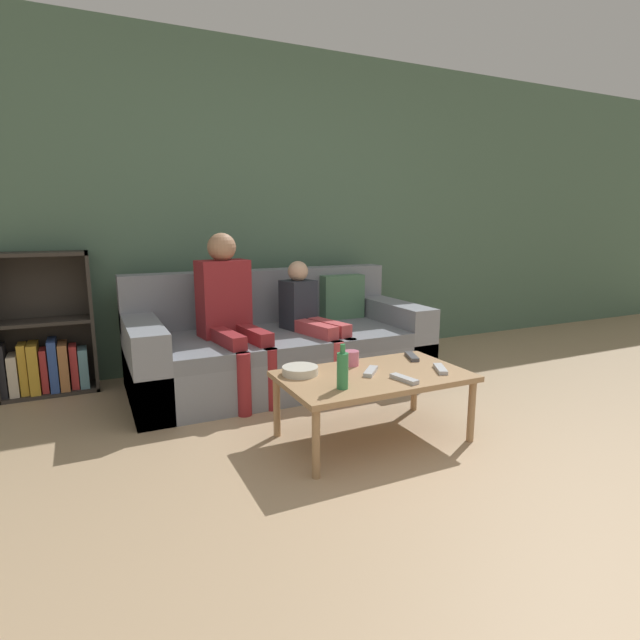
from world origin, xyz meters
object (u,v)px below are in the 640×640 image
(tv_remote_1, at_px, (371,371))
(tv_remote_2, at_px, (404,379))
(coffee_table, at_px, (373,380))
(snack_bowl, at_px, (300,370))
(cup_near, at_px, (351,358))
(tv_remote_3, at_px, (440,369))
(bottle, at_px, (343,370))
(couch, at_px, (279,347))
(bookshelf, at_px, (45,342))
(person_child, at_px, (311,318))
(person_adult, at_px, (229,305))
(tv_remote_0, at_px, (412,357))

(tv_remote_1, bearing_deg, tv_remote_2, -21.83)
(coffee_table, distance_m, snack_bowl, 0.41)
(cup_near, height_order, tv_remote_2, cup_near)
(tv_remote_3, relative_size, bottle, 0.76)
(snack_bowl, bearing_deg, couch, 75.51)
(bookshelf, height_order, tv_remote_2, bookshelf)
(couch, height_order, bottle, couch)
(person_child, bearing_deg, tv_remote_2, -104.23)
(bookshelf, bearing_deg, person_adult, -26.75)
(person_child, relative_size, tv_remote_0, 5.17)
(bookshelf, relative_size, person_adult, 0.89)
(couch, bearing_deg, tv_remote_0, -64.45)
(couch, distance_m, tv_remote_3, 1.38)
(person_adult, xyz_separation_m, tv_remote_1, (0.50, -1.06, -0.24))
(cup_near, distance_m, tv_remote_1, 0.18)
(tv_remote_2, xyz_separation_m, tv_remote_3, (0.29, 0.06, 0.00))
(cup_near, xyz_separation_m, tv_remote_1, (0.02, -0.18, -0.03))
(coffee_table, height_order, tv_remote_0, tv_remote_0)
(coffee_table, bearing_deg, tv_remote_3, -17.37)
(tv_remote_3, xyz_separation_m, bottle, (-0.64, -0.03, 0.09))
(cup_near, xyz_separation_m, tv_remote_2, (0.11, -0.37, -0.03))
(bottle, bearing_deg, tv_remote_1, 31.38)
(cup_near, bearing_deg, bottle, -125.19)
(coffee_table, distance_m, bottle, 0.33)
(tv_remote_0, height_order, snack_bowl, snack_bowl)
(bookshelf, height_order, person_child, bookshelf)
(person_adult, height_order, tv_remote_3, person_adult)
(couch, xyz_separation_m, person_adult, (-0.40, -0.10, 0.36))
(person_child, distance_m, snack_bowl, 0.98)
(tv_remote_2, bearing_deg, bottle, 164.08)
(coffee_table, height_order, snack_bowl, snack_bowl)
(tv_remote_2, bearing_deg, tv_remote_3, 1.53)
(coffee_table, bearing_deg, tv_remote_0, 24.21)
(cup_near, height_order, tv_remote_0, cup_near)
(bottle, bearing_deg, couch, 82.95)
(person_child, bearing_deg, tv_remote_3, -90.04)
(tv_remote_2, bearing_deg, coffee_table, 103.08)
(coffee_table, distance_m, tv_remote_0, 0.41)
(cup_near, bearing_deg, person_child, 81.67)
(tv_remote_2, bearing_deg, person_adult, 104.32)
(tv_remote_0, distance_m, tv_remote_3, 0.28)
(cup_near, height_order, snack_bowl, cup_near)
(bookshelf, relative_size, tv_remote_0, 5.65)
(person_child, relative_size, tv_remote_2, 5.18)
(coffee_table, bearing_deg, bookshelf, 135.23)
(bookshelf, distance_m, tv_remote_3, 2.71)
(couch, xyz_separation_m, bookshelf, (-1.57, 0.49, 0.10))
(bookshelf, xyz_separation_m, tv_remote_1, (1.67, -1.65, 0.02))
(tv_remote_0, bearing_deg, tv_remote_1, -137.66)
(couch, height_order, person_child, person_child)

